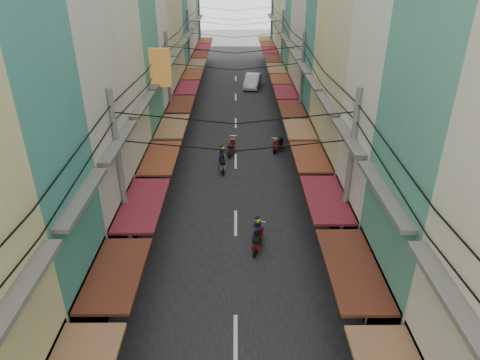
{
  "coord_description": "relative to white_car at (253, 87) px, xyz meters",
  "views": [
    {
      "loc": [
        0.07,
        -13.43,
        12.54
      ],
      "look_at": [
        0.24,
        6.35,
        2.43
      ],
      "focal_mm": 32.0,
      "sensor_mm": 36.0,
      "label": 1
    }
  ],
  "objects": [
    {
      "name": "ground",
      "position": [
        -1.89,
        -33.93,
        0.0
      ],
      "size": [
        160.0,
        160.0,
        0.0
      ],
      "primitive_type": "plane",
      "color": "slate",
      "rests_on": "ground"
    },
    {
      "name": "road",
      "position": [
        -1.89,
        -13.93,
        0.01
      ],
      "size": [
        10.0,
        80.0,
        0.02
      ],
      "primitive_type": "cube",
      "color": "black",
      "rests_on": "ground"
    },
    {
      "name": "sidewalk_left",
      "position": [
        -8.39,
        -13.93,
        0.03
      ],
      "size": [
        3.0,
        80.0,
        0.06
      ],
      "primitive_type": "cube",
      "color": "gray",
      "rests_on": "ground"
    },
    {
      "name": "sidewalk_right",
      "position": [
        4.61,
        -13.93,
        0.03
      ],
      "size": [
        3.0,
        80.0,
        0.06
      ],
      "primitive_type": "cube",
      "color": "gray",
      "rests_on": "ground"
    },
    {
      "name": "building_row_left",
      "position": [
        -9.81,
        -17.37,
        9.78
      ],
      "size": [
        7.8,
        67.67,
        23.7
      ],
      "color": "beige",
      "rests_on": "ground"
    },
    {
      "name": "building_row_right",
      "position": [
        6.03,
        -17.49,
        9.41
      ],
      "size": [
        7.8,
        68.98,
        22.59
      ],
      "color": "teal",
      "rests_on": "ground"
    },
    {
      "name": "utility_poles",
      "position": [
        -1.89,
        -18.92,
        6.59
      ],
      "size": [
        10.2,
        66.13,
        8.2
      ],
      "color": "slate",
      "rests_on": "ground"
    },
    {
      "name": "white_car",
      "position": [
        0.0,
        0.0,
        0.0
      ],
      "size": [
        5.43,
        2.85,
        1.82
      ],
      "primitive_type": "imported",
      "rotation": [
        0.0,
        0.0,
        -0.17
      ],
      "color": "silver",
      "rests_on": "ground"
    },
    {
      "name": "bicycle",
      "position": [
        3.61,
        -33.31,
        0.0
      ],
      "size": [
        1.77,
        0.79,
        1.18
      ],
      "primitive_type": "imported",
      "rotation": [
        0.0,
        0.0,
        1.48
      ],
      "color": "black",
      "rests_on": "ground"
    },
    {
      "name": "moving_scooters",
      "position": [
        -1.79,
        -25.83,
        0.53
      ],
      "size": [
        5.8,
        22.74,
        1.84
      ],
      "color": "black",
      "rests_on": "ground"
    },
    {
      "name": "pedestrians",
      "position": [
        -6.25,
        -32.02,
        1.06
      ],
      "size": [
        13.14,
        20.42,
        2.24
      ],
      "color": "black",
      "rests_on": "ground"
    },
    {
      "name": "traffic_sign",
      "position": [
        2.89,
        -35.8,
        2.04
      ],
      "size": [
        0.1,
        0.62,
        2.82
      ],
      "color": "slate",
      "rests_on": "ground"
    }
  ]
}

